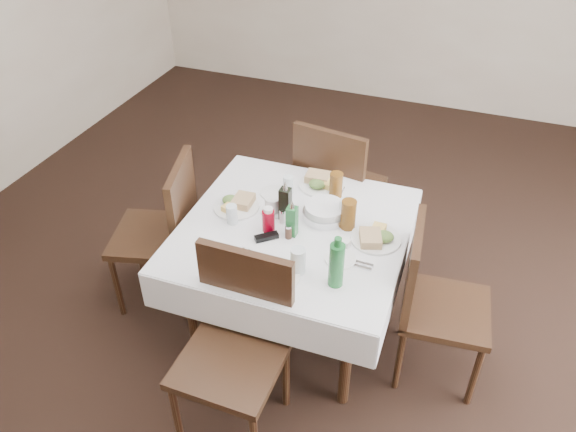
% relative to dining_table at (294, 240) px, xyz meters
% --- Properties ---
extents(ground_plane, '(7.00, 7.00, 0.00)m').
position_rel_dining_table_xyz_m(ground_plane, '(0.19, -0.05, -0.67)').
color(ground_plane, black).
extents(room_shell, '(6.04, 7.04, 2.80)m').
position_rel_dining_table_xyz_m(room_shell, '(0.19, -0.05, 1.04)').
color(room_shell, '#C5B29A').
rests_on(room_shell, ground).
extents(dining_table, '(1.24, 1.24, 0.76)m').
position_rel_dining_table_xyz_m(dining_table, '(0.00, 0.00, 0.00)').
color(dining_table, black).
rests_on(dining_table, ground).
extents(chair_north, '(0.57, 0.57, 1.04)m').
position_rel_dining_table_xyz_m(chair_north, '(0.02, 0.75, -0.08)').
color(chair_north, black).
rests_on(chair_north, ground).
extents(chair_south, '(0.48, 0.48, 1.01)m').
position_rel_dining_table_xyz_m(chair_south, '(-0.04, -0.67, -0.10)').
color(chair_south, black).
rests_on(chair_south, ground).
extents(chair_east, '(0.50, 0.50, 0.96)m').
position_rel_dining_table_xyz_m(chair_east, '(0.78, -0.04, -0.12)').
color(chair_east, black).
rests_on(chair_east, ground).
extents(chair_west, '(0.58, 0.58, 1.00)m').
position_rel_dining_table_xyz_m(chair_west, '(-0.81, -0.03, -0.10)').
color(chair_west, black).
rests_on(chair_west, ground).
extents(meal_north, '(0.28, 0.28, 0.06)m').
position_rel_dining_table_xyz_m(meal_north, '(0.01, 0.44, 0.11)').
color(meal_north, white).
rests_on(meal_north, dining_table).
extents(meal_south, '(0.28, 0.28, 0.06)m').
position_rel_dining_table_xyz_m(meal_south, '(0.04, -0.40, 0.11)').
color(meal_south, white).
rests_on(meal_south, dining_table).
extents(meal_east, '(0.27, 0.27, 0.06)m').
position_rel_dining_table_xyz_m(meal_east, '(0.45, 0.04, 0.11)').
color(meal_east, white).
rests_on(meal_east, dining_table).
extents(meal_west, '(0.26, 0.26, 0.06)m').
position_rel_dining_table_xyz_m(meal_west, '(-0.37, 0.06, 0.11)').
color(meal_west, white).
rests_on(meal_west, dining_table).
extents(side_plate_a, '(0.16, 0.16, 0.01)m').
position_rel_dining_table_xyz_m(side_plate_a, '(-0.23, 0.26, 0.09)').
color(side_plate_a, white).
rests_on(side_plate_a, dining_table).
extents(side_plate_b, '(0.16, 0.16, 0.01)m').
position_rel_dining_table_xyz_m(side_plate_b, '(0.32, -0.17, 0.09)').
color(side_plate_b, white).
rests_on(side_plate_b, dining_table).
extents(water_n, '(0.06, 0.06, 0.11)m').
position_rel_dining_table_xyz_m(water_n, '(-0.15, 0.31, 0.14)').
color(water_n, silver).
rests_on(water_n, dining_table).
extents(water_s, '(0.08, 0.08, 0.14)m').
position_rel_dining_table_xyz_m(water_s, '(0.14, -0.33, 0.16)').
color(water_s, silver).
rests_on(water_s, dining_table).
extents(water_e, '(0.07, 0.07, 0.14)m').
position_rel_dining_table_xyz_m(water_e, '(0.25, 0.16, 0.16)').
color(water_e, silver).
rests_on(water_e, dining_table).
extents(water_w, '(0.06, 0.06, 0.11)m').
position_rel_dining_table_xyz_m(water_w, '(-0.33, -0.08, 0.14)').
color(water_w, silver).
rests_on(water_w, dining_table).
extents(iced_tea_a, '(0.08, 0.08, 0.16)m').
position_rel_dining_table_xyz_m(iced_tea_a, '(0.13, 0.36, 0.17)').
color(iced_tea_a, brown).
rests_on(iced_tea_a, dining_table).
extents(iced_tea_b, '(0.08, 0.08, 0.17)m').
position_rel_dining_table_xyz_m(iced_tea_b, '(0.28, 0.11, 0.17)').
color(iced_tea_b, brown).
rests_on(iced_tea_b, dining_table).
extents(bread_basket, '(0.25, 0.25, 0.08)m').
position_rel_dining_table_xyz_m(bread_basket, '(0.13, 0.14, 0.13)').
color(bread_basket, silver).
rests_on(bread_basket, dining_table).
extents(oil_cruet_dark, '(0.06, 0.06, 0.25)m').
position_rel_dining_table_xyz_m(oil_cruet_dark, '(-0.07, 0.07, 0.19)').
color(oil_cruet_dark, black).
rests_on(oil_cruet_dark, dining_table).
extents(oil_cruet_green, '(0.05, 0.05, 0.23)m').
position_rel_dining_table_xyz_m(oil_cruet_green, '(0.01, -0.06, 0.18)').
color(oil_cruet_green, '#1F652E').
rests_on(oil_cruet_green, dining_table).
extents(ketchup_bottle, '(0.07, 0.07, 0.15)m').
position_rel_dining_table_xyz_m(ketchup_bottle, '(-0.12, -0.07, 0.16)').
color(ketchup_bottle, '#960115').
rests_on(ketchup_bottle, dining_table).
extents(salt_shaker, '(0.04, 0.04, 0.09)m').
position_rel_dining_table_xyz_m(salt_shaker, '(-0.07, 0.02, 0.13)').
color(salt_shaker, white).
rests_on(salt_shaker, dining_table).
extents(pepper_shaker, '(0.04, 0.04, 0.08)m').
position_rel_dining_table_xyz_m(pepper_shaker, '(0.00, -0.09, 0.13)').
color(pepper_shaker, '#41291D').
rests_on(pepper_shaker, dining_table).
extents(coffee_mug, '(0.14, 0.14, 0.10)m').
position_rel_dining_table_xyz_m(coffee_mug, '(-0.16, 0.09, 0.13)').
color(coffee_mug, white).
rests_on(coffee_mug, dining_table).
extents(sunglasses, '(0.12, 0.12, 0.03)m').
position_rel_dining_table_xyz_m(sunglasses, '(-0.10, -0.15, 0.10)').
color(sunglasses, black).
rests_on(sunglasses, dining_table).
extents(green_bottle, '(0.07, 0.07, 0.28)m').
position_rel_dining_table_xyz_m(green_bottle, '(0.34, -0.35, 0.21)').
color(green_bottle, '#1F652E').
rests_on(green_bottle, dining_table).
extents(sugar_caddy, '(0.09, 0.06, 0.04)m').
position_rel_dining_table_xyz_m(sugar_caddy, '(0.29, -0.05, 0.11)').
color(sugar_caddy, white).
rests_on(sugar_caddy, dining_table).
extents(cutlery_n, '(0.05, 0.19, 0.01)m').
position_rel_dining_table_xyz_m(cutlery_n, '(0.14, 0.38, 0.09)').
color(cutlery_n, silver).
rests_on(cutlery_n, dining_table).
extents(cutlery_s, '(0.08, 0.20, 0.01)m').
position_rel_dining_table_xyz_m(cutlery_s, '(-0.18, -0.36, 0.09)').
color(cutlery_s, silver).
rests_on(cutlery_s, dining_table).
extents(cutlery_e, '(0.20, 0.06, 0.01)m').
position_rel_dining_table_xyz_m(cutlery_e, '(0.38, -0.17, 0.09)').
color(cutlery_e, silver).
rests_on(cutlery_e, dining_table).
extents(cutlery_w, '(0.18, 0.06, 0.01)m').
position_rel_dining_table_xyz_m(cutlery_w, '(-0.35, 0.11, 0.09)').
color(cutlery_w, silver).
rests_on(cutlery_w, dining_table).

